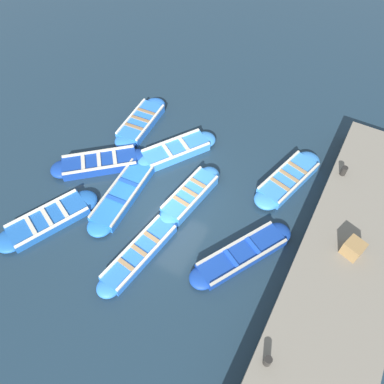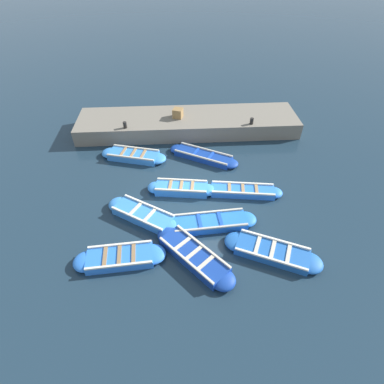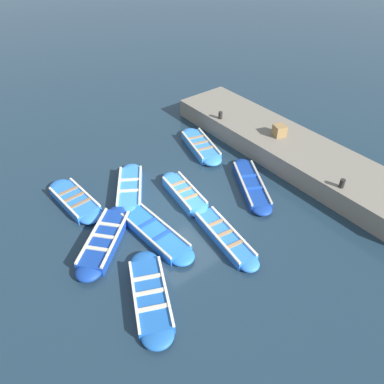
{
  "view_description": "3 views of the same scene",
  "coord_description": "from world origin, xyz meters",
  "px_view_note": "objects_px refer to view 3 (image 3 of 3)",
  "views": [
    {
      "loc": [
        4.56,
        -6.33,
        10.88
      ],
      "look_at": [
        0.72,
        0.63,
        0.38
      ],
      "focal_mm": 35.0,
      "sensor_mm": 36.0,
      "label": 1
    },
    {
      "loc": [
        -9.67,
        0.75,
        9.17
      ],
      "look_at": [
        0.09,
        0.14,
        0.47
      ],
      "focal_mm": 28.0,
      "sensor_mm": 36.0,
      "label": 2
    },
    {
      "loc": [
        -6.29,
        -8.8,
        9.79
      ],
      "look_at": [
        0.89,
        0.37,
        0.3
      ],
      "focal_mm": 35.0,
      "sensor_mm": 36.0,
      "label": 3
    }
  ],
  "objects_px": {
    "boat_inner_gap": "(184,194)",
    "boat_stern_in": "(105,240)",
    "bollard_north": "(342,183)",
    "boat_outer_left": "(151,295)",
    "boat_tucked": "(130,189)",
    "boat_near_quay": "(155,233)",
    "boat_drifting": "(75,200)",
    "boat_centre": "(201,146)",
    "boat_end_of_row": "(225,236)",
    "wooden_crate": "(280,131)",
    "boat_far_corner": "(251,185)",
    "bollard_mid_north": "(220,115)"
  },
  "relations": [
    {
      "from": "boat_near_quay",
      "to": "boat_end_of_row",
      "type": "height_order",
      "value": "same"
    },
    {
      "from": "boat_near_quay",
      "to": "boat_end_of_row",
      "type": "relative_size",
      "value": 1.07
    },
    {
      "from": "boat_tucked",
      "to": "boat_stern_in",
      "type": "bearing_deg",
      "value": -138.05
    },
    {
      "from": "boat_near_quay",
      "to": "boat_stern_in",
      "type": "xyz_separation_m",
      "value": [
        -1.61,
        0.75,
        0.03
      ]
    },
    {
      "from": "boat_drifting",
      "to": "bollard_north",
      "type": "xyz_separation_m",
      "value": [
        8.11,
        -6.45,
        0.91
      ]
    },
    {
      "from": "boat_stern_in",
      "to": "boat_tucked",
      "type": "relative_size",
      "value": 0.99
    },
    {
      "from": "boat_far_corner",
      "to": "boat_centre",
      "type": "relative_size",
      "value": 1.03
    },
    {
      "from": "boat_drifting",
      "to": "boat_centre",
      "type": "relative_size",
      "value": 0.94
    },
    {
      "from": "bollard_north",
      "to": "boat_drifting",
      "type": "bearing_deg",
      "value": 141.51
    },
    {
      "from": "boat_near_quay",
      "to": "bollard_mid_north",
      "type": "distance_m",
      "value": 7.76
    },
    {
      "from": "boat_inner_gap",
      "to": "boat_far_corner",
      "type": "xyz_separation_m",
      "value": [
        2.58,
        -1.24,
        -0.04
      ]
    },
    {
      "from": "wooden_crate",
      "to": "boat_near_quay",
      "type": "bearing_deg",
      "value": -172.08
    },
    {
      "from": "boat_centre",
      "to": "bollard_mid_north",
      "type": "bearing_deg",
      "value": 16.61
    },
    {
      "from": "boat_outer_left",
      "to": "bollard_north",
      "type": "bearing_deg",
      "value": -5.96
    },
    {
      "from": "boat_far_corner",
      "to": "boat_outer_left",
      "type": "bearing_deg",
      "value": -162.52
    },
    {
      "from": "boat_inner_gap",
      "to": "boat_tucked",
      "type": "relative_size",
      "value": 0.95
    },
    {
      "from": "boat_outer_left",
      "to": "wooden_crate",
      "type": "bearing_deg",
      "value": 19.22
    },
    {
      "from": "boat_stern_in",
      "to": "boat_inner_gap",
      "type": "bearing_deg",
      "value": 4.94
    },
    {
      "from": "boat_inner_gap",
      "to": "boat_near_quay",
      "type": "bearing_deg",
      "value": -153.46
    },
    {
      "from": "boat_stern_in",
      "to": "bollard_mid_north",
      "type": "height_order",
      "value": "bollard_mid_north"
    },
    {
      "from": "boat_outer_left",
      "to": "boat_centre",
      "type": "xyz_separation_m",
      "value": [
        6.54,
        5.64,
        0.02
      ]
    },
    {
      "from": "boat_end_of_row",
      "to": "bollard_mid_north",
      "type": "relative_size",
      "value": 10.45
    },
    {
      "from": "boat_near_quay",
      "to": "boat_drifting",
      "type": "relative_size",
      "value": 1.16
    },
    {
      "from": "boat_near_quay",
      "to": "boat_stern_in",
      "type": "bearing_deg",
      "value": 154.99
    },
    {
      "from": "boat_far_corner",
      "to": "boat_inner_gap",
      "type": "bearing_deg",
      "value": 154.42
    },
    {
      "from": "boat_near_quay",
      "to": "boat_inner_gap",
      "type": "bearing_deg",
      "value": 26.54
    },
    {
      "from": "boat_far_corner",
      "to": "boat_end_of_row",
      "type": "height_order",
      "value": "boat_end_of_row"
    },
    {
      "from": "boat_end_of_row",
      "to": "wooden_crate",
      "type": "distance_m",
      "value": 6.49
    },
    {
      "from": "boat_end_of_row",
      "to": "boat_outer_left",
      "type": "bearing_deg",
      "value": -172.5
    },
    {
      "from": "boat_near_quay",
      "to": "boat_end_of_row",
      "type": "bearing_deg",
      "value": -42.55
    },
    {
      "from": "boat_inner_gap",
      "to": "bollard_north",
      "type": "bearing_deg",
      "value": -42.55
    },
    {
      "from": "boat_centre",
      "to": "boat_end_of_row",
      "type": "bearing_deg",
      "value": -120.93
    },
    {
      "from": "boat_far_corner",
      "to": "bollard_north",
      "type": "height_order",
      "value": "bollard_north"
    },
    {
      "from": "boat_outer_left",
      "to": "boat_tucked",
      "type": "height_order",
      "value": "boat_tucked"
    },
    {
      "from": "boat_drifting",
      "to": "boat_inner_gap",
      "type": "bearing_deg",
      "value": -32.86
    },
    {
      "from": "boat_inner_gap",
      "to": "boat_stern_in",
      "type": "distance_m",
      "value": 3.77
    },
    {
      "from": "boat_drifting",
      "to": "bollard_mid_north",
      "type": "xyz_separation_m",
      "value": [
        8.11,
        0.53,
        0.91
      ]
    },
    {
      "from": "boat_near_quay",
      "to": "boat_inner_gap",
      "type": "distance_m",
      "value": 2.4
    },
    {
      "from": "boat_far_corner",
      "to": "boat_drifting",
      "type": "distance_m",
      "value": 7.21
    },
    {
      "from": "boat_near_quay",
      "to": "boat_stern_in",
      "type": "height_order",
      "value": "boat_stern_in"
    },
    {
      "from": "boat_outer_left",
      "to": "boat_inner_gap",
      "type": "distance_m",
      "value": 4.94
    },
    {
      "from": "boat_centre",
      "to": "boat_inner_gap",
      "type": "bearing_deg",
      "value": -139.35
    },
    {
      "from": "boat_tucked",
      "to": "boat_drifting",
      "type": "bearing_deg",
      "value": 161.4
    },
    {
      "from": "boat_stern_in",
      "to": "bollard_north",
      "type": "bearing_deg",
      "value": -24.6
    },
    {
      "from": "boat_drifting",
      "to": "boat_stern_in",
      "type": "distance_m",
      "value": 2.69
    },
    {
      "from": "bollard_mid_north",
      "to": "boat_near_quay",
      "type": "bearing_deg",
      "value": -148.94
    },
    {
      "from": "boat_outer_left",
      "to": "boat_stern_in",
      "type": "bearing_deg",
      "value": 90.38
    },
    {
      "from": "boat_far_corner",
      "to": "boat_tucked",
      "type": "distance_m",
      "value": 5.05
    },
    {
      "from": "boat_centre",
      "to": "boat_tucked",
      "type": "relative_size",
      "value": 1.07
    },
    {
      "from": "boat_end_of_row",
      "to": "boat_stern_in",
      "type": "bearing_deg",
      "value": 144.69
    }
  ]
}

